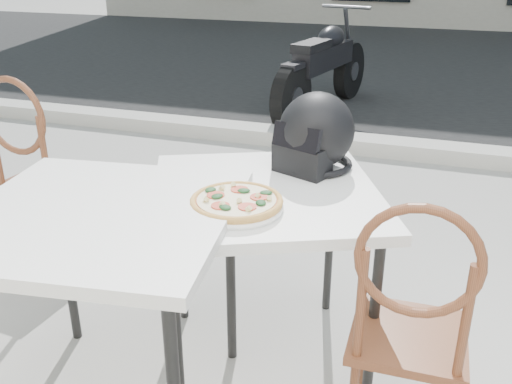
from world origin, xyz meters
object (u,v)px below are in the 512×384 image
(pizza, at_px, (237,201))
(motorcycle, at_px, (324,69))
(cafe_chair_side, at_px, (36,162))
(plate, at_px, (237,207))
(cafe_table_main, at_px, (265,206))
(cafe_table_side, at_px, (100,231))
(helmet, at_px, (315,135))
(cafe_chair_main, at_px, (411,318))

(pizza, xyz_separation_m, motorcycle, (-0.56, 3.95, -0.35))
(pizza, relative_size, cafe_chair_side, 0.38)
(plate, xyz_separation_m, pizza, (-0.00, 0.00, 0.02))
(cafe_chair_side, xyz_separation_m, motorcycle, (0.72, 3.37, -0.12))
(cafe_table_main, bearing_deg, cafe_table_side, -135.82)
(cafe_table_side, bearing_deg, motorcycle, 92.37)
(helmet, bearing_deg, motorcycle, 122.92)
(motorcycle, bearing_deg, pizza, -70.45)
(plate, bearing_deg, motorcycle, 98.02)
(cafe_table_main, relative_size, plate, 2.90)
(cafe_chair_main, xyz_separation_m, cafe_chair_side, (-1.86, 0.67, 0.04))
(cafe_table_main, bearing_deg, plate, -100.68)
(cafe_table_main, xyz_separation_m, cafe_chair_side, (-1.31, 0.39, -0.12))
(cafe_chair_side, bearing_deg, cafe_chair_main, 165.49)
(cafe_chair_side, bearing_deg, plate, 160.83)
(pizza, bearing_deg, cafe_chair_side, 155.48)
(helmet, distance_m, cafe_table_side, 0.88)
(plate, relative_size, cafe_table_side, 0.39)
(cafe_table_main, distance_m, motorcycle, 3.81)
(helmet, bearing_deg, cafe_chair_main, -30.05)
(plate, distance_m, helmet, 0.50)
(cafe_chair_main, distance_m, motorcycle, 4.20)
(cafe_chair_main, bearing_deg, cafe_table_side, 6.27)
(cafe_table_main, height_order, cafe_chair_main, cafe_chair_main)
(helmet, xyz_separation_m, cafe_chair_side, (-1.43, 0.12, -0.32))
(cafe_table_side, xyz_separation_m, motorcycle, (-0.17, 4.16, -0.28))
(cafe_chair_side, bearing_deg, pizza, 160.84)
(pizza, bearing_deg, cafe_chair_main, -8.82)
(cafe_chair_side, distance_m, motorcycle, 3.45)
(pizza, bearing_deg, plate, -89.18)
(helmet, xyz_separation_m, motorcycle, (-0.71, 3.49, -0.44))
(cafe_table_side, bearing_deg, plate, 29.13)
(cafe_table_main, xyz_separation_m, pizza, (-0.04, -0.19, 0.10))
(plate, relative_size, cafe_chair_main, 0.39)
(cafe_chair_main, bearing_deg, helmet, -52.51)
(plate, height_order, motorcycle, motorcycle)
(cafe_chair_side, bearing_deg, helmet, -179.55)
(cafe_table_main, relative_size, cafe_table_side, 1.12)
(pizza, relative_size, motorcycle, 0.19)
(pizza, xyz_separation_m, cafe_table_side, (-0.38, -0.21, -0.07))
(cafe_table_main, height_order, cafe_chair_side, cafe_chair_side)
(cafe_chair_main, bearing_deg, cafe_chair_side, -20.84)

